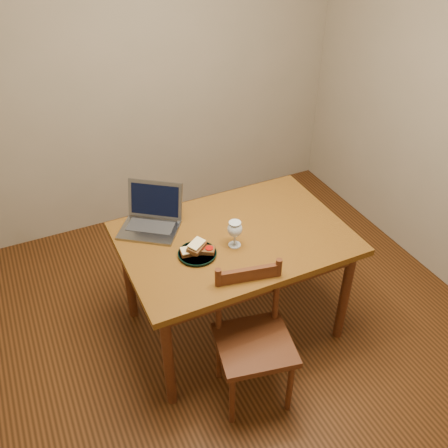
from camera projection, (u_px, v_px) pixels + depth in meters
name	position (u px, v px, depth m)	size (l,w,h in m)	color
floor	(236.00, 336.00, 3.24)	(3.20, 3.20, 0.02)	black
back_wall	(141.00, 62.00, 3.64)	(3.20, 0.02, 2.60)	gray
table	(235.00, 247.00, 2.93)	(1.30, 0.90, 0.74)	#4E2B0D
chair	(254.00, 335.00, 2.64)	(0.47, 0.45, 0.43)	#421C0D
plate	(197.00, 254.00, 2.73)	(0.21, 0.21, 0.02)	black
sandwich_cheese	(190.00, 251.00, 2.71)	(0.11, 0.06, 0.03)	#381E0C
sandwich_tomato	(205.00, 249.00, 2.72)	(0.11, 0.06, 0.03)	#381E0C
sandwich_top	(197.00, 246.00, 2.71)	(0.12, 0.07, 0.04)	#381E0C
milk_glass	(235.00, 234.00, 2.76)	(0.08, 0.08, 0.16)	white
laptop	(152.00, 216.00, 2.93)	(0.44, 0.44, 0.24)	slate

